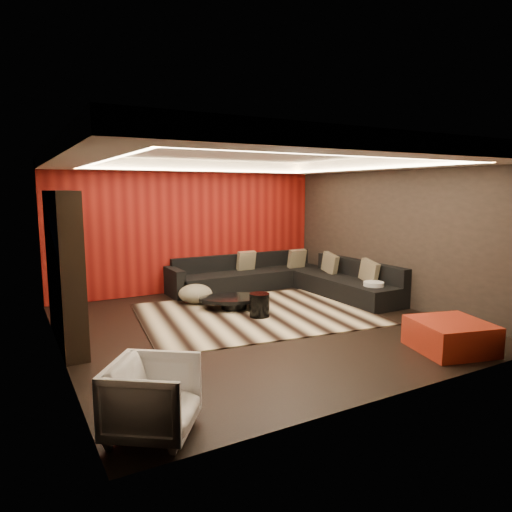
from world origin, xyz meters
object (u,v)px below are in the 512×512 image
armchair (153,398)px  white_side_table (373,294)px  coffee_table (234,303)px  sectional_sofa (285,280)px  orange_ottoman (450,336)px  drum_stool (260,305)px

armchair → white_side_table: bearing=-27.9°
coffee_table → white_side_table: size_ratio=2.71×
armchair → sectional_sofa: 6.08m
sectional_sofa → orange_ottoman: bearing=-90.1°
armchair → drum_stool: bearing=-7.8°
coffee_table → orange_ottoman: orange_ottoman is taller
orange_ottoman → sectional_sofa: sectional_sofa is taller
white_side_table → sectional_sofa: bearing=111.9°
white_side_table → armchair: size_ratio=0.63×
coffee_table → drum_stool: (0.14, -0.71, 0.10)m
coffee_table → armchair: (-2.59, -3.56, 0.22)m
coffee_table → armchair: bearing=-126.0°
drum_stool → white_side_table: white_side_table is taller
drum_stool → white_side_table: (2.27, -0.39, 0.01)m
drum_stool → orange_ottoman: bearing=-61.0°
drum_stool → white_side_table: size_ratio=0.86×
white_side_table → drum_stool: bearing=170.3°
coffee_table → orange_ottoman: (1.64, -3.42, 0.08)m
coffee_table → sectional_sofa: bearing=26.0°
drum_stool → armchair: armchair is taller
coffee_table → orange_ottoman: bearing=-64.4°
drum_stool → sectional_sofa: bearing=45.2°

